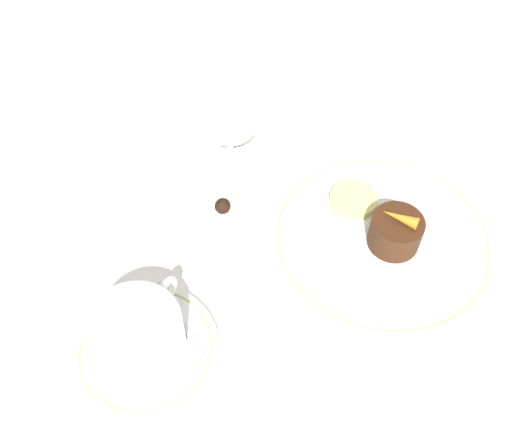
% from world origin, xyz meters
% --- Properties ---
extents(ground_plane, '(3.00, 3.00, 0.00)m').
position_xyz_m(ground_plane, '(0.00, 0.00, 0.00)').
color(ground_plane, white).
extents(dinner_plate, '(0.27, 0.27, 0.01)m').
position_xyz_m(dinner_plate, '(0.03, -0.01, 0.01)').
color(dinner_plate, white).
rests_on(dinner_plate, ground_plane).
extents(saucer, '(0.15, 0.15, 0.01)m').
position_xyz_m(saucer, '(-0.22, 0.16, 0.01)').
color(saucer, white).
rests_on(saucer, ground_plane).
extents(coffee_cup, '(0.12, 0.10, 0.06)m').
position_xyz_m(coffee_cup, '(-0.23, 0.16, 0.04)').
color(coffee_cup, white).
rests_on(coffee_cup, saucer).
extents(spoon, '(0.07, 0.10, 0.00)m').
position_xyz_m(spoon, '(-0.17, 0.15, 0.01)').
color(spoon, silver).
rests_on(spoon, saucer).
extents(wine_glass, '(0.07, 0.07, 0.13)m').
position_xyz_m(wine_glass, '(0.07, 0.22, 0.09)').
color(wine_glass, silver).
rests_on(wine_glass, ground_plane).
extents(fork, '(0.05, 0.19, 0.01)m').
position_xyz_m(fork, '(0.21, -0.01, 0.00)').
color(fork, silver).
rests_on(fork, ground_plane).
extents(dessert_cake, '(0.06, 0.06, 0.04)m').
position_xyz_m(dessert_cake, '(0.02, -0.03, 0.03)').
color(dessert_cake, '#381E0F').
rests_on(dessert_cake, dinner_plate).
extents(carrot_garnish, '(0.01, 0.04, 0.01)m').
position_xyz_m(carrot_garnish, '(0.02, -0.03, 0.06)').
color(carrot_garnish, orange).
rests_on(carrot_garnish, dessert_cake).
extents(pineapple_slice, '(0.06, 0.06, 0.01)m').
position_xyz_m(pineapple_slice, '(0.06, 0.04, 0.02)').
color(pineapple_slice, '#EFE075').
rests_on(pineapple_slice, dinner_plate).
extents(chocolate_truffle, '(0.02, 0.02, 0.02)m').
position_xyz_m(chocolate_truffle, '(-0.02, 0.18, 0.01)').
color(chocolate_truffle, black).
rests_on(chocolate_truffle, ground_plane).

